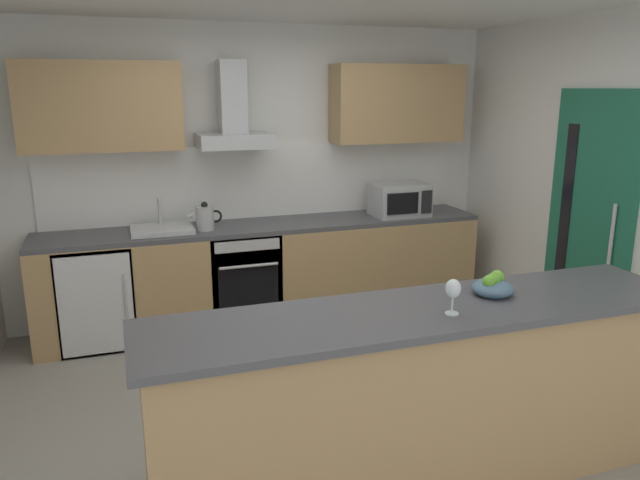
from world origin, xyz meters
name	(u,v)px	position (x,y,z in m)	size (l,w,h in m)	color
ground	(331,410)	(0.00, 0.00, -0.01)	(5.40, 4.93, 0.02)	gray
wall_back	(257,173)	(0.00, 2.03, 1.30)	(5.40, 0.12, 2.60)	white
wall_right	(625,195)	(2.26, 0.00, 1.30)	(0.12, 4.93, 2.60)	white
backsplash_tile	(259,181)	(0.00, 1.95, 1.23)	(3.74, 0.02, 0.66)	white
counter_back	(269,273)	(0.00, 1.65, 0.45)	(3.88, 0.60, 0.90)	tan
counter_island	(423,397)	(0.19, -0.86, 0.50)	(2.88, 0.64, 0.99)	tan
upper_cabinets	(261,105)	(0.00, 1.80, 1.91)	(3.82, 0.32, 0.70)	tan
side_door	(589,226)	(2.19, 0.24, 1.03)	(0.08, 0.85, 2.05)	#1E664C
oven	(242,275)	(-0.25, 1.62, 0.46)	(0.60, 0.62, 0.80)	slate
refrigerator	(97,294)	(-1.45, 1.62, 0.43)	(0.58, 0.60, 0.85)	white
microwave	(400,200)	(1.25, 1.59, 1.05)	(0.50, 0.38, 0.30)	#B7BABC
sink	(162,228)	(-0.90, 1.63, 0.93)	(0.50, 0.40, 0.26)	silver
kettle	(205,218)	(-0.55, 1.59, 1.01)	(0.29, 0.15, 0.24)	#B7BABC
range_hood	(233,120)	(-0.25, 1.75, 1.79)	(0.62, 0.45, 0.72)	#B7BABC
wine_glass	(453,290)	(0.27, -0.98, 1.12)	(0.08, 0.08, 0.18)	silver
fruit_bowl	(493,286)	(0.62, -0.80, 1.04)	(0.22, 0.22, 0.13)	slate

